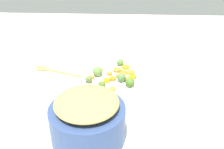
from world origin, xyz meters
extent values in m
cube|color=silver|center=(0.00, 0.00, 0.01)|extent=(2.40, 2.40, 0.02)
cylinder|color=white|center=(0.00, -0.02, 0.06)|extent=(0.27, 0.27, 0.08)
cylinder|color=navy|center=(0.30, -0.09, 0.08)|extent=(0.26, 0.26, 0.13)
ellipsoid|color=tan|center=(0.30, -0.09, 0.17)|extent=(0.22, 0.22, 0.04)
cylinder|color=orange|center=(0.01, 0.07, 0.10)|extent=(0.04, 0.04, 0.01)
cylinder|color=orange|center=(-0.03, 0.03, 0.10)|extent=(0.05, 0.05, 0.01)
cylinder|color=orange|center=(0.05, -0.04, 0.10)|extent=(0.03, 0.03, 0.01)
cylinder|color=orange|center=(0.01, 0.01, 0.10)|extent=(0.04, 0.04, 0.01)
cylinder|color=orange|center=(0.11, -0.01, 0.10)|extent=(0.04, 0.04, 0.01)
cylinder|color=orange|center=(-0.08, 0.04, 0.10)|extent=(0.04, 0.04, 0.01)
cylinder|color=orange|center=(0.03, -0.02, 0.10)|extent=(0.04, 0.04, 0.01)
cylinder|color=orange|center=(0.02, -0.11, 0.10)|extent=(0.04, 0.04, 0.01)
cylinder|color=orange|center=(0.04, 0.06, 0.11)|extent=(0.05, 0.05, 0.01)
cylinder|color=orange|center=(-0.05, -0.08, 0.10)|extent=(0.04, 0.04, 0.01)
cylinder|color=orange|center=(-0.01, -0.03, 0.10)|extent=(0.03, 0.03, 0.01)
cylinder|color=orange|center=(-0.03, 0.06, 0.10)|extent=(0.05, 0.05, 0.01)
cylinder|color=orange|center=(-0.04, 0.00, 0.10)|extent=(0.05, 0.05, 0.01)
sphere|color=#50753E|center=(0.04, 0.02, 0.12)|extent=(0.04, 0.04, 0.04)
sphere|color=#5C6F36|center=(0.06, -0.12, 0.11)|extent=(0.03, 0.03, 0.03)
sphere|color=#477125|center=(0.08, 0.06, 0.12)|extent=(0.04, 0.04, 0.04)
sphere|color=#60883E|center=(0.00, -0.08, 0.12)|extent=(0.04, 0.04, 0.04)
sphere|color=#517F34|center=(-0.10, 0.01, 0.12)|extent=(0.03, 0.03, 0.03)
sphere|color=#506D27|center=(0.10, -0.06, 0.11)|extent=(0.03, 0.03, 0.03)
cube|color=#B08F48|center=(-0.14, -0.26, 0.02)|extent=(0.09, 0.24, 0.01)
ellipsoid|color=#B08F48|center=(-0.19, -0.40, 0.03)|extent=(0.07, 0.08, 0.01)
cube|color=#94B4B6|center=(0.17, 0.41, 0.02)|extent=(0.18, 0.18, 0.01)
camera|label=1|loc=(0.99, 0.03, 0.67)|focal=41.43mm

